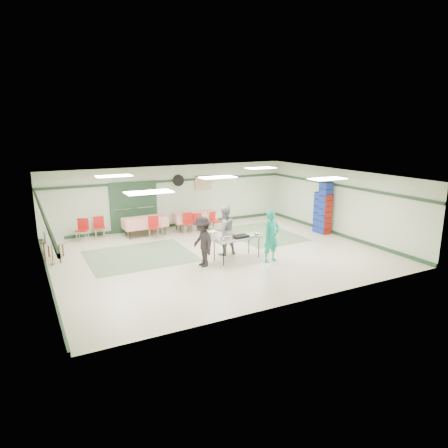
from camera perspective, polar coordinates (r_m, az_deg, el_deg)
name	(u,v)px	position (r m, az deg, el deg)	size (l,w,h in m)	color
floor	(218,254)	(14.04, -0.86, -4.25)	(11.00, 11.00, 0.00)	beige
ceiling	(218,177)	(13.46, -0.90, 6.76)	(11.00, 11.00, 0.00)	silver
wall_back	(172,197)	(17.75, -7.45, 3.91)	(11.00, 11.00, 0.00)	beige
wall_front	(300,251)	(10.00, 10.83, -3.81)	(11.00, 11.00, 0.00)	beige
wall_left	(43,236)	(12.31, -24.41, -1.52)	(9.00, 9.00, 0.00)	beige
wall_right	(339,202)	(16.84, 16.10, 2.97)	(9.00, 9.00, 0.00)	beige
trim_back	(172,181)	(17.61, -7.49, 6.14)	(11.00, 0.06, 0.10)	#1F3925
baseboard_back	(173,225)	(17.98, -7.29, -0.16)	(11.00, 0.06, 0.12)	#1F3925
trim_left	(42,211)	(12.16, -24.59, 1.68)	(9.00, 0.06, 0.10)	#1F3925
baseboard_left	(49,279)	(12.68, -23.70, -7.15)	(9.00, 0.06, 0.12)	#1F3925
trim_right	(340,185)	(16.71, 16.18, 5.32)	(9.00, 0.06, 0.10)	#1F3925
baseboard_right	(336,233)	(17.09, 15.74, -1.29)	(9.00, 0.06, 0.12)	#1F3925
green_patch_a	(140,256)	(14.07, -11.88, -4.49)	(3.50, 3.00, 0.01)	#647E5C
green_patch_b	(262,234)	(16.63, 5.44, -1.44)	(2.50, 3.50, 0.01)	#647E5C
double_door_left	(123,208)	(17.12, -14.27, 2.23)	(0.90, 0.06, 2.10)	gray
double_door_right	(145,206)	(17.36, -11.22, 2.54)	(0.90, 0.06, 2.10)	gray
door_frame	(134,207)	(17.21, -12.74, 2.38)	(2.00, 0.03, 2.15)	#1F3925
wall_fan	(178,180)	(17.69, -6.54, 6.20)	(0.50, 0.50, 0.10)	black
scroll_banner	(203,183)	(18.18, -2.98, 5.83)	(0.80, 0.02, 0.60)	tan
serving_table	(237,239)	(13.25, 1.85, -2.13)	(1.75, 0.88, 0.76)	#A5A5A0
sheet_tray_right	(252,235)	(13.51, 4.06, -1.58)	(0.63, 0.47, 0.02)	silver
sheet_tray_mid	(232,237)	(13.26, 1.11, -1.84)	(0.53, 0.40, 0.02)	silver
sheet_tray_left	(224,240)	(12.91, 0.00, -2.27)	(0.61, 0.46, 0.02)	silver
baking_pan	(240,236)	(13.22, 2.34, -1.77)	(0.53, 0.33, 0.08)	black
foam_box_stack	(212,236)	(12.89, -1.67, -1.68)	(0.25, 0.23, 0.29)	white
volunteer_teal	(271,236)	(13.08, 6.79, -1.74)	(0.63, 0.41, 1.72)	#169883
volunteer_grey	(224,230)	(13.71, 0.03, -0.92)	(0.84, 0.65, 1.73)	gray
volunteer_dark	(203,242)	(12.59, -3.08, -2.54)	(1.04, 0.60, 1.61)	black
dining_table_a	(195,217)	(17.25, -4.20, 1.07)	(1.86, 0.95, 0.77)	red
dining_table_b	(145,222)	(16.53, -11.21, 0.29)	(1.78, 0.83, 0.77)	red
chair_a	(198,221)	(16.71, -3.76, 0.40)	(0.44, 0.44, 0.81)	#B30E1A
chair_b	(188,221)	(16.55, -5.12, 0.41)	(0.48, 0.48, 0.88)	#B30E1A
chair_c	(215,219)	(17.03, -1.34, 0.67)	(0.49, 0.49, 0.81)	#B30E1A
chair_d	(154,225)	(16.05, -10.04, -0.14)	(0.52, 0.52, 0.89)	#B30E1A
chair_loose_a	(99,225)	(16.62, -17.41, -0.14)	(0.44, 0.44, 0.87)	#B30E1A
chair_loose_b	(83,228)	(16.32, -19.56, -0.48)	(0.56, 0.56, 0.90)	#B30E1A
crate_stack_blue_a	(321,212)	(17.17, 13.65, 1.63)	(0.44, 0.44, 1.71)	navy
crate_stack_red	(326,214)	(16.95, 14.32, 1.39)	(0.37, 0.37, 1.68)	maroon
crate_stack_blue_b	(325,208)	(16.96, 14.21, 2.22)	(0.41, 0.41, 2.15)	navy
printer_table	(53,242)	(14.34, -23.25, -2.33)	(0.75, 0.98, 0.74)	brown
office_printer	(54,237)	(13.68, -23.15, -1.68)	(0.53, 0.46, 0.42)	#A6A6A2
broom	(51,245)	(13.93, -23.43, -2.75)	(0.03, 0.03, 1.25)	brown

